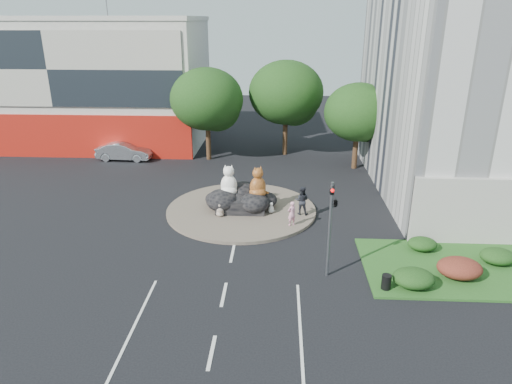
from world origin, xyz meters
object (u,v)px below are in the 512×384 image
(kitten_calico, at_px, (220,209))
(parked_car, at_px, (124,151))
(pedestrian_dark, at_px, (302,201))
(pedestrian_pink, at_px, (292,213))
(kitten_white, at_px, (271,207))
(cat_tabby, at_px, (258,182))
(cat_white, at_px, (229,180))
(litter_bin, at_px, (386,282))

(kitten_calico, bearing_deg, parked_car, 169.28)
(kitten_calico, distance_m, pedestrian_dark, 5.32)
(kitten_calico, height_order, pedestrian_pink, pedestrian_pink)
(pedestrian_dark, bearing_deg, parked_car, -26.25)
(kitten_white, relative_size, pedestrian_dark, 0.39)
(cat_tabby, xyz_separation_m, parked_car, (-12.80, 11.45, -1.33))
(cat_white, relative_size, cat_tabby, 1.01)
(pedestrian_pink, height_order, pedestrian_dark, pedestrian_dark)
(kitten_calico, bearing_deg, litter_bin, -1.69)
(cat_tabby, height_order, litter_bin, cat_tabby)
(cat_tabby, distance_m, pedestrian_dark, 3.13)
(pedestrian_pink, xyz_separation_m, pedestrian_dark, (0.69, 1.77, 0.16))
(parked_car, relative_size, litter_bin, 6.84)
(parked_car, bearing_deg, pedestrian_pink, -130.29)
(pedestrian_dark, height_order, litter_bin, pedestrian_dark)
(pedestrian_dark, bearing_deg, kitten_white, 7.00)
(cat_white, relative_size, kitten_calico, 2.18)
(cat_tabby, height_order, parked_car, cat_tabby)
(cat_tabby, xyz_separation_m, pedestrian_dark, (2.89, -0.66, -1.00))
(cat_white, xyz_separation_m, kitten_calico, (-0.44, -1.47, -1.47))
(kitten_white, relative_size, pedestrian_pink, 0.47)
(kitten_calico, relative_size, pedestrian_dark, 0.51)
(pedestrian_dark, xyz_separation_m, parked_car, (-15.68, 12.11, -0.33))
(pedestrian_pink, distance_m, pedestrian_dark, 1.90)
(cat_white, distance_m, pedestrian_pink, 5.05)
(cat_tabby, bearing_deg, litter_bin, -84.81)
(pedestrian_dark, bearing_deg, kitten_calico, 17.87)
(litter_bin, bearing_deg, cat_white, 132.09)
(cat_white, relative_size, pedestrian_dark, 1.12)
(cat_white, bearing_deg, pedestrian_dark, -7.37)
(cat_white, distance_m, pedestrian_dark, 5.00)
(kitten_calico, distance_m, pedestrian_pink, 4.73)
(cat_white, height_order, pedestrian_dark, cat_white)
(cat_tabby, relative_size, pedestrian_pink, 1.34)
(kitten_white, relative_size, litter_bin, 1.01)
(cat_white, bearing_deg, cat_tabby, -3.47)
(pedestrian_dark, xyz_separation_m, litter_bin, (3.67, -8.52, -0.66))
(pedestrian_pink, bearing_deg, parked_car, -77.03)
(pedestrian_pink, bearing_deg, cat_tabby, -82.05)
(litter_bin, bearing_deg, parked_car, 133.17)
(kitten_calico, xyz_separation_m, pedestrian_pink, (4.58, -1.17, 0.30))
(cat_tabby, bearing_deg, cat_white, 143.28)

